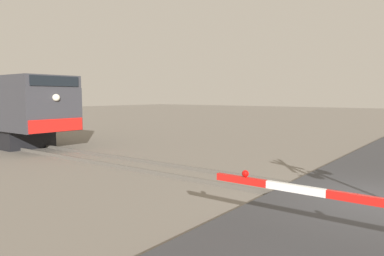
{
  "coord_description": "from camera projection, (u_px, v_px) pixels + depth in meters",
  "views": [
    {
      "loc": [
        -10.24,
        -1.67,
        2.88
      ],
      "look_at": [
        -0.87,
        5.47,
        1.82
      ],
      "focal_mm": 33.93,
      "sensor_mm": 36.0,
      "label": 1
    }
  ],
  "objects": [
    {
      "name": "ground_plane",
      "position": [
        380.0,
        207.0,
        9.38
      ],
      "size": [
        160.0,
        160.0,
        0.0
      ],
      "primitive_type": "plane",
      "color": "slate"
    },
    {
      "name": "rail_track_left",
      "position": [
        375.0,
        211.0,
        8.8
      ],
      "size": [
        0.08,
        80.0,
        0.15
      ],
      "primitive_type": "cube",
      "color": "#59544C",
      "rests_on": "ground_plane"
    },
    {
      "name": "road_surface",
      "position": [
        380.0,
        204.0,
        9.37
      ],
      "size": [
        36.0,
        5.28,
        0.17
      ],
      "primitive_type": "cube",
      "color": "#38383A",
      "rests_on": "ground_plane"
    }
  ]
}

